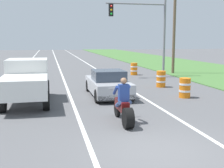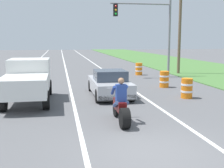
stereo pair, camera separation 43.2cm
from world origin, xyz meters
name	(u,v)px [view 2 (the right image)]	position (x,y,z in m)	size (l,w,h in m)	color
ground_plane	(154,151)	(0.00, 0.00, 0.00)	(160.00, 160.00, 0.00)	#565659
lane_stripe_left_solid	(26,72)	(-5.40, 20.00, 0.00)	(0.14, 120.00, 0.01)	white
lane_stripe_right_solid	(105,71)	(1.80, 20.00, 0.00)	(0.14, 120.00, 0.01)	white
lane_stripe_centre_dashed	(66,72)	(-1.80, 20.00, 0.00)	(0.14, 120.00, 0.01)	white
grass_verge_right	(204,69)	(11.92, 20.00, 0.03)	(10.00, 120.00, 0.06)	#477538
motorcycle_with_rider	(121,107)	(-0.32, 2.66, 0.59)	(0.70, 2.21, 1.62)	black
sports_car_silver	(110,84)	(0.15, 7.71, 0.63)	(1.84, 4.30, 1.37)	#B7B7BC
pickup_truck_left_lane_white	(28,79)	(-3.85, 6.87, 1.11)	(2.02, 4.80, 1.98)	silver
traffic_light_mast_near	(151,25)	(4.64, 14.87, 4.01)	(4.78, 0.34, 6.00)	gray
utility_pole_roadside	(180,22)	(7.66, 16.49, 4.36)	(0.24, 0.24, 8.73)	brown
construction_barrel_nearest	(187,88)	(3.86, 6.48, 0.50)	(0.58, 0.58, 1.00)	orange
construction_barrel_mid	(164,79)	(3.94, 9.88, 0.50)	(0.58, 0.58, 1.00)	orange
construction_barrel_far	(139,69)	(4.09, 16.31, 0.50)	(0.58, 0.58, 1.00)	orange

